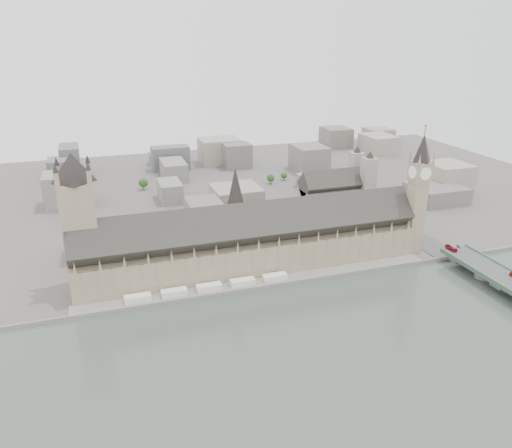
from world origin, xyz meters
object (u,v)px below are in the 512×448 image
object	(u,v)px
palace_of_westminster	(251,242)
victoria_tower	(79,217)
elizabeth_tower	(418,186)
red_bus_north	(451,248)
car_approach	(459,246)
westminster_abbey	(336,196)

from	to	relation	value
palace_of_westminster	victoria_tower	distance (m)	126.41
elizabeth_tower	palace_of_westminster	bearing A→B (deg)	175.15
elizabeth_tower	red_bus_north	size ratio (longest dim) A/B	9.48
victoria_tower	car_approach	world-z (taller)	victoria_tower
palace_of_westminster	car_approach	bearing A→B (deg)	-12.02
westminster_abbey	red_bus_north	world-z (taller)	westminster_abbey
victoria_tower	car_approach	size ratio (longest dim) A/B	21.19
victoria_tower	westminster_abbey	world-z (taller)	victoria_tower
palace_of_westminster	red_bus_north	bearing A→B (deg)	-13.81
elizabeth_tower	victoria_tower	size ratio (longest dim) A/B	1.07
victoria_tower	red_bus_north	bearing A→B (deg)	-9.13
elizabeth_tower	victoria_tower	xyz separation A→B (m)	(-260.00, 18.00, -2.88)
victoria_tower	red_bus_north	world-z (taller)	victoria_tower
car_approach	red_bus_north	bearing A→B (deg)	-151.81
westminster_abbey	elizabeth_tower	bearing A→B (deg)	-72.71
victoria_tower	red_bus_north	size ratio (longest dim) A/B	8.82
palace_of_westminster	westminster_abbey	bearing A→B (deg)	34.17
palace_of_westminster	victoria_tower	world-z (taller)	victoria_tower
palace_of_westminster	westminster_abbey	distance (m)	134.09
palace_of_westminster	elizabeth_tower	world-z (taller)	elizabeth_tower
westminster_abbey	car_approach	xyz separation A→B (m)	(55.11, -110.67, -14.15)
elizabeth_tower	westminster_abbey	bearing A→B (deg)	107.29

